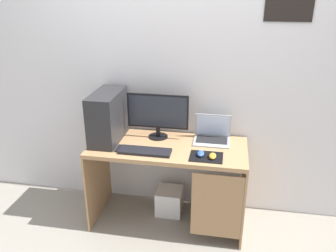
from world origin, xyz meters
TOP-DOWN VIEW (x-y plane):
  - ground_plane at (0.00, 0.00)m, footprint 8.00×8.00m
  - wall_back at (0.00, 0.34)m, footprint 4.00×0.05m
  - desk at (0.02, -0.01)m, footprint 1.32×0.59m
  - pc_tower at (-0.53, 0.04)m, footprint 0.22×0.48m
  - monitor at (-0.12, 0.15)m, footprint 0.53×0.17m
  - laptop at (0.36, 0.17)m, footprint 0.31×0.24m
  - keyboard at (-0.16, -0.16)m, footprint 0.42×0.14m
  - mousepad at (0.33, -0.15)m, footprint 0.26×0.20m
  - mouse_left at (0.29, -0.14)m, footprint 0.06×0.10m
  - mouse_right at (0.38, -0.16)m, footprint 0.06×0.10m
  - cell_phone at (-0.38, -0.13)m, footprint 0.07×0.13m
  - subwoofer at (-0.01, 0.12)m, footprint 0.24×0.24m

SIDE VIEW (x-z plane):
  - ground_plane at x=0.00m, z-range 0.00..0.00m
  - subwoofer at x=-0.01m, z-range 0.00..0.24m
  - desk at x=0.02m, z-range 0.22..0.97m
  - mousepad at x=0.33m, z-range 0.75..0.76m
  - cell_phone at x=-0.38m, z-range 0.75..0.76m
  - keyboard at x=-0.16m, z-range 0.75..0.78m
  - mouse_left at x=0.29m, z-range 0.76..0.79m
  - mouse_right at x=0.38m, z-range 0.76..0.79m
  - laptop at x=0.36m, z-range 0.68..0.91m
  - pc_tower at x=-0.53m, z-range 0.75..1.18m
  - monitor at x=-0.12m, z-range 0.77..1.17m
  - wall_back at x=0.00m, z-range 0.00..2.60m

